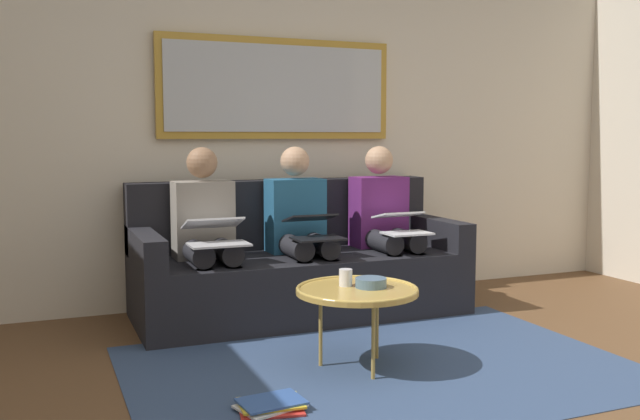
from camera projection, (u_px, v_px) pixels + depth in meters
The scene contains 14 objects.
wall_rear at pixel (274, 124), 5.12m from camera, with size 6.00×0.12×2.60m, color beige.
area_rug at pixel (381, 367), 3.65m from camera, with size 2.60×1.80×0.01m, color #33476B.
couch at pixel (297, 268), 4.78m from camera, with size 2.20×0.90×0.90m.
framed_mirror at pixel (278, 89), 5.01m from camera, with size 1.74×0.05×0.72m.
coffee_table at pixel (357, 291), 3.61m from camera, with size 0.64×0.64×0.43m.
cup at pixel (346, 278), 3.67m from camera, with size 0.07×0.07×0.09m, color silver.
bowl at pixel (371, 283), 3.63m from camera, with size 0.16×0.16×0.05m, color slate.
person_left at pixel (385, 221), 4.93m from camera, with size 0.38×0.58×1.14m.
laptop_white at pixel (402, 223), 4.70m from camera, with size 0.30×0.34×0.14m.
person_middle at pixel (300, 226), 4.69m from camera, with size 0.38×0.58×1.14m.
laptop_black at pixel (314, 227), 4.46m from camera, with size 0.31×0.37×0.16m.
person_right at pixel (207, 231), 4.45m from camera, with size 0.38×0.58×1.14m.
laptop_silver at pixel (215, 232), 4.23m from camera, with size 0.36×0.37×0.16m.
magazine_stack at pixel (271, 405), 3.08m from camera, with size 0.32×0.27×0.04m.
Camera 1 is at (1.64, 2.31, 1.20)m, focal length 39.14 mm.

